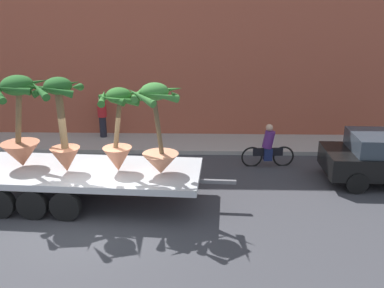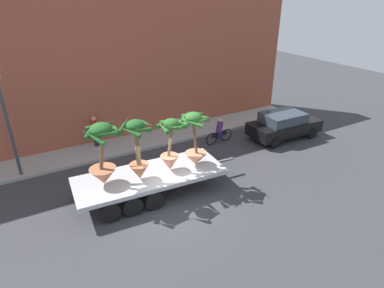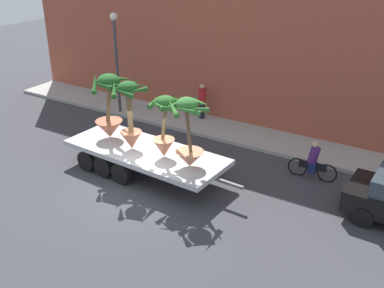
{
  "view_description": "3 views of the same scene",
  "coord_description": "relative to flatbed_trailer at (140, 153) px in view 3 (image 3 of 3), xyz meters",
  "views": [
    {
      "loc": [
        2.87,
        -9.76,
        5.36
      ],
      "look_at": [
        2.58,
        1.22,
        1.69
      ],
      "focal_mm": 39.3,
      "sensor_mm": 36.0,
      "label": 1
    },
    {
      "loc": [
        -4.6,
        -10.1,
        8.02
      ],
      "look_at": [
        2.13,
        1.82,
        1.47
      ],
      "focal_mm": 30.22,
      "sensor_mm": 36.0,
      "label": 2
    },
    {
      "loc": [
        9.11,
        -11.06,
        8.37
      ],
      "look_at": [
        1.46,
        1.39,
        1.52
      ],
      "focal_mm": 42.68,
      "sensor_mm": 36.0,
      "label": 3
    }
  ],
  "objects": [
    {
      "name": "potted_palm_extra",
      "position": [
        -1.57,
        0.2,
        1.41
      ],
      "size": [
        1.59,
        1.64,
        2.59
      ],
      "color": "#B26647",
      "rests_on": "flatbed_trailer"
    },
    {
      "name": "potted_palm_middle",
      "position": [
        1.22,
        -0.09,
        1.39
      ],
      "size": [
        1.27,
        1.36,
        2.32
      ],
      "color": "#C17251",
      "rests_on": "flatbed_trailer"
    },
    {
      "name": "pedestrian_near_gate",
      "position": [
        -0.61,
        5.63,
        0.27
      ],
      "size": [
        0.36,
        0.36,
        1.71
      ],
      "color": "black",
      "rests_on": "sidewalk"
    },
    {
      "name": "potted_palm_rear",
      "position": [
        -0.27,
        -0.16,
        1.54
      ],
      "size": [
        1.38,
        1.55,
        2.6
      ],
      "color": "#B26647",
      "rests_on": "flatbed_trailer"
    },
    {
      "name": "building_facade",
      "position": [
        0.61,
        6.75,
        3.28
      ],
      "size": [
        24.0,
        1.2,
        8.1
      ],
      "primitive_type": "cube",
      "color": "#9E4C38",
      "rests_on": "ground"
    },
    {
      "name": "sidewalk",
      "position": [
        0.61,
        5.05,
        -0.7
      ],
      "size": [
        24.0,
        2.2,
        0.15
      ],
      "primitive_type": "cube",
      "color": "#A39E99",
      "rests_on": "ground"
    },
    {
      "name": "street_lamp",
      "position": [
        -4.56,
        4.25,
        2.46
      ],
      "size": [
        0.36,
        0.36,
        4.83
      ],
      "color": "#383D42",
      "rests_on": "sidewalk"
    },
    {
      "name": "flatbed_trailer",
      "position": [
        0.0,
        0.0,
        0.0
      ],
      "size": [
        7.37,
        2.76,
        0.98
      ],
      "color": "#B7BABF",
      "rests_on": "ground"
    },
    {
      "name": "ground_plane",
      "position": [
        0.61,
        -1.05,
        -0.77
      ],
      "size": [
        60.0,
        60.0,
        0.0
      ],
      "primitive_type": "plane",
      "color": "#38383D"
    },
    {
      "name": "potted_palm_front",
      "position": [
        2.3,
        -0.25,
        1.39
      ],
      "size": [
        1.53,
        1.57,
        2.48
      ],
      "color": "tan",
      "rests_on": "flatbed_trailer"
    },
    {
      "name": "cyclist",
      "position": [
        5.73,
        2.88,
        -0.11
      ],
      "size": [
        1.84,
        0.37,
        1.54
      ],
      "color": "black",
      "rests_on": "ground"
    }
  ]
}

